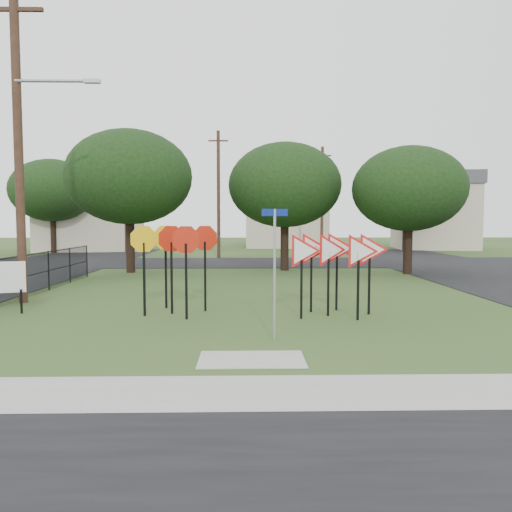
{
  "coord_description": "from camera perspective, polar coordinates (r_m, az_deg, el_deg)",
  "views": [
    {
      "loc": [
        -0.12,
        -11.64,
        2.61
      ],
      "look_at": [
        0.2,
        3.0,
        1.6
      ],
      "focal_mm": 35.0,
      "sensor_mm": 36.0,
      "label": 1
    }
  ],
  "objects": [
    {
      "name": "utility_pole_main",
      "position": [
        17.83,
        -25.35,
        11.96
      ],
      "size": [
        3.55,
        0.33,
        10.0
      ],
      "color": "#492F21",
      "rests_on": "ground"
    },
    {
      "name": "street_name_sign",
      "position": [
        10.94,
        2.14,
        -1.03
      ],
      "size": [
        0.58,
        0.18,
        2.89
      ],
      "color": "#9C9FA4",
      "rests_on": "ground"
    },
    {
      "name": "tree_near_right",
      "position": [
        26.0,
        17.09,
        7.34
      ],
      "size": [
        5.6,
        5.6,
        6.33
      ],
      "color": "black",
      "rests_on": "ground"
    },
    {
      "name": "sidewalk",
      "position": [
        7.89,
        -0.32,
        -15.32
      ],
      "size": [
        30.0,
        1.6,
        0.02
      ],
      "primitive_type": "cube",
      "color": "#989A91",
      "rests_on": "ground"
    },
    {
      "name": "far_pole_a",
      "position": [
        35.75,
        -4.31,
        7.14
      ],
      "size": [
        1.4,
        0.24,
        9.0
      ],
      "color": "#492F21",
      "rests_on": "ground"
    },
    {
      "name": "stop_sign_cluster",
      "position": [
        14.27,
        -9.31,
        0.9
      ],
      "size": [
        2.36,
        1.81,
        2.52
      ],
      "color": "black",
      "rests_on": "ground"
    },
    {
      "name": "curb_pad",
      "position": [
        9.61,
        -0.5,
        -11.77
      ],
      "size": [
        2.0,
        1.2,
        0.02
      ],
      "primitive_type": "cube",
      "color": "#989A91",
      "rests_on": "ground"
    },
    {
      "name": "far_pole_c",
      "position": [
        42.85,
        -14.69,
        6.49
      ],
      "size": [
        1.4,
        0.24,
        9.0
      ],
      "color": "#492F21",
      "rests_on": "ground"
    },
    {
      "name": "ground",
      "position": [
        11.93,
        -0.66,
        -8.69
      ],
      "size": [
        140.0,
        140.0,
        0.0
      ],
      "primitive_type": "plane",
      "color": "#2A481B"
    },
    {
      "name": "street_far",
      "position": [
        31.75,
        -1.04,
        -0.74
      ],
      "size": [
        60.0,
        8.0,
        0.02
      ],
      "primitive_type": "cube",
      "color": "black",
      "rests_on": "ground"
    },
    {
      "name": "tree_near_left",
      "position": [
        26.4,
        -14.29,
        8.71
      ],
      "size": [
        6.4,
        6.4,
        7.27
      ],
      "color": "black",
      "rests_on": "ground"
    },
    {
      "name": "far_pole_b",
      "position": [
        40.15,
        7.55,
        6.4
      ],
      "size": [
        1.4,
        0.24,
        8.5
      ],
      "color": "#492F21",
      "rests_on": "ground"
    },
    {
      "name": "tree_far_right",
      "position": [
        45.91,
        16.75,
        6.2
      ],
      "size": [
        6.0,
        6.0,
        6.8
      ],
      "color": "black",
      "rests_on": "ground"
    },
    {
      "name": "house_left",
      "position": [
        47.72,
        -18.25,
        5.01
      ],
      "size": [
        10.58,
        8.88,
        7.2
      ],
      "color": "beige",
      "rests_on": "ground"
    },
    {
      "name": "tree_far_left",
      "position": [
        44.64,
        -22.27,
        6.95
      ],
      "size": [
        6.8,
        6.8,
        7.73
      ],
      "color": "black",
      "rests_on": "ground"
    },
    {
      "name": "info_board",
      "position": [
        15.84,
        -26.94,
        -2.37
      ],
      "size": [
        1.15,
        0.37,
        1.48
      ],
      "color": "black",
      "rests_on": "ground"
    },
    {
      "name": "house_right",
      "position": [
        50.99,
        19.63,
        4.9
      ],
      "size": [
        8.3,
        8.3,
        7.2
      ],
      "color": "beige",
      "rests_on": "ground"
    },
    {
      "name": "fence_run",
      "position": [
        19.48,
        -23.84,
        -1.77
      ],
      "size": [
        0.05,
        11.55,
        1.5
      ],
      "color": "black",
      "rests_on": "ground"
    },
    {
      "name": "house_mid",
      "position": [
        51.81,
        3.31,
        4.55
      ],
      "size": [
        8.4,
        8.4,
        6.2
      ],
      "color": "beige",
      "rests_on": "ground"
    },
    {
      "name": "tree_near_mid",
      "position": [
        26.8,
        3.31,
        8.08
      ],
      "size": [
        6.0,
        6.0,
        6.8
      ],
      "color": "black",
      "rests_on": "ground"
    },
    {
      "name": "planting_strip",
      "position": [
        6.77,
        -0.14,
        -18.69
      ],
      "size": [
        30.0,
        0.8,
        0.02
      ],
      "primitive_type": "cube",
      "color": "#2A481B",
      "rests_on": "ground"
    },
    {
      "name": "yield_sign_cluster",
      "position": [
        14.01,
        8.95,
        0.28
      ],
      "size": [
        3.01,
        1.82,
        2.34
      ],
      "color": "black",
      "rests_on": "ground"
    }
  ]
}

